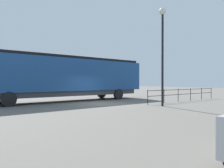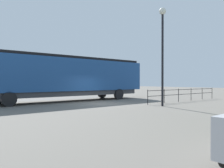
# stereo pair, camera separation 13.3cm
# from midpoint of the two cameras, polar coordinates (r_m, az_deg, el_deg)

# --- Properties ---
(ground_plane) EXTENTS (120.00, 120.00, 0.00)m
(ground_plane) POSITION_cam_midpoint_polar(r_m,az_deg,el_deg) (18.86, -3.08, -4.96)
(ground_plane) COLOR #666059
(locomotive) EXTENTS (3.14, 16.71, 4.13)m
(locomotive) POSITION_cam_midpoint_polar(r_m,az_deg,el_deg) (21.55, -10.73, 1.89)
(locomotive) COLOR navy
(locomotive) RESTS_ON ground_plane
(lamp_post) EXTENTS (0.52, 0.52, 7.30)m
(lamp_post) POSITION_cam_midpoint_polar(r_m,az_deg,el_deg) (17.41, 12.47, 11.22)
(lamp_post) COLOR black
(lamp_post) RESTS_ON ground_plane
(platform_fence) EXTENTS (0.05, 10.61, 1.19)m
(platform_fence) POSITION_cam_midpoint_polar(r_m,az_deg,el_deg) (22.28, 17.75, -2.14)
(platform_fence) COLOR black
(platform_fence) RESTS_ON ground_plane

